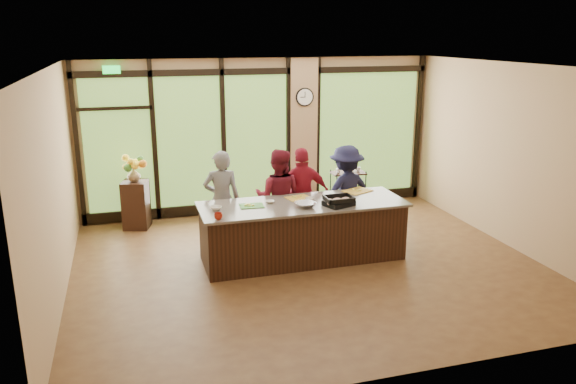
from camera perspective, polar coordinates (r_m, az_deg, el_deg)
floor at (r=8.71m, az=2.08°, el=-7.48°), size 7.00×7.00×0.00m
ceiling at (r=8.01m, az=2.29°, el=12.64°), size 7.00×7.00×0.00m
back_wall at (r=11.06m, az=-2.75°, el=5.69°), size 7.00×0.00×7.00m
left_wall at (r=7.89m, az=-22.72°, el=0.30°), size 0.00×6.00×6.00m
right_wall at (r=9.89m, az=21.84°, el=3.35°), size 0.00×6.00×6.00m
window_wall at (r=11.07m, az=-1.86°, el=5.16°), size 6.90×0.12×3.00m
island_base at (r=8.81m, az=1.49°, el=-4.11°), size 3.10×1.00×0.88m
countertop at (r=8.67m, az=1.51°, el=-1.25°), size 3.20×1.10×0.04m
wall_clock at (r=11.05m, az=1.71°, el=9.62°), size 0.36×0.04×0.36m
cook_left at (r=9.24m, az=-6.73°, el=-0.77°), size 0.64×0.46×1.64m
cook_midleft at (r=9.34m, az=-1.00°, el=-0.53°), size 0.98×0.89×1.63m
cook_midright at (r=9.49m, az=1.48°, el=-0.29°), size 0.95×0.40×1.62m
cook_right at (r=9.73m, az=5.91°, el=0.03°), size 1.14×0.79×1.62m
roasting_pan at (r=8.56m, az=5.17°, el=-1.13°), size 0.50×0.45×0.07m
mixing_bowl at (r=8.45m, az=1.79°, el=-1.29°), size 0.35×0.35×0.07m
cutting_board_left at (r=8.52m, az=-3.71°, el=-1.40°), size 0.38×0.30×0.01m
cutting_board_center at (r=8.91m, az=1.07°, el=-0.60°), size 0.43×0.36×0.01m
cutting_board_right at (r=9.37m, az=7.07°, el=0.11°), size 0.53×0.48×0.01m
prep_bowl_near at (r=8.38m, az=-7.33°, el=-1.64°), size 0.18×0.18×0.05m
prep_bowl_mid at (r=8.80m, az=2.18°, el=-0.71°), size 0.17×0.17×0.04m
prep_bowl_far at (r=8.67m, az=-1.84°, el=-0.99°), size 0.15×0.15×0.03m
red_ramekin at (r=7.95m, az=-7.10°, el=-2.45°), size 0.13×0.13×0.10m
flower_stand at (r=10.58m, az=-15.17°, el=-1.24°), size 0.54×0.54×0.88m
flower_vase at (r=10.44m, az=-15.40°, el=1.71°), size 0.24×0.24×0.25m
bar_cart at (r=11.14m, az=6.10°, el=0.64°), size 0.69×0.43×0.91m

